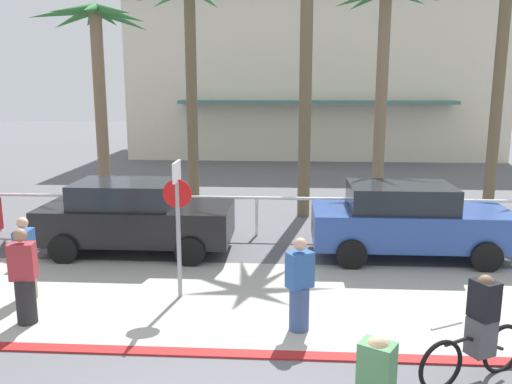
{
  "coord_description": "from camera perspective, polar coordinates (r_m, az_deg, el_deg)",
  "views": [
    {
      "loc": [
        0.81,
        -4.98,
        3.93
      ],
      "look_at": [
        0.14,
        6.0,
        1.67
      ],
      "focal_mm": 37.44,
      "sensor_mm": 36.0,
      "label": 1
    }
  ],
  "objects": [
    {
      "name": "car_black_1",
      "position": [
        12.78,
        -12.84,
        -2.54
      ],
      "size": [
        4.4,
        2.02,
        1.69
      ],
      "color": "black",
      "rests_on": "ground"
    },
    {
      "name": "stop_sign_bike_lane",
      "position": [
        9.72,
        -8.36,
        -1.92
      ],
      "size": [
        0.52,
        0.56,
        2.56
      ],
      "color": "gray",
      "rests_on": "ground"
    },
    {
      "name": "car_blue_2",
      "position": [
        12.59,
        15.9,
        -2.91
      ],
      "size": [
        4.4,
        2.02,
        1.69
      ],
      "color": "#284793",
      "rests_on": "ground"
    },
    {
      "name": "pedestrian_0",
      "position": [
        10.69,
        -23.37,
        -6.91
      ],
      "size": [
        0.34,
        0.41,
        1.56
      ],
      "color": "gray",
      "rests_on": "ground"
    },
    {
      "name": "pedestrian_2",
      "position": [
        9.61,
        -23.51,
        -8.69
      ],
      "size": [
        0.44,
        0.37,
        1.64
      ],
      "color": "#232326",
      "rests_on": "ground"
    },
    {
      "name": "palm_tree_1",
      "position": [
        16.82,
        -16.68,
        14.39
      ],
      "size": [
        3.28,
        3.15,
        6.19
      ],
      "color": "#756047",
      "rests_on": "ground"
    },
    {
      "name": "cyclist_black_1",
      "position": [
        7.9,
        22.7,
        -13.53
      ],
      "size": [
        1.64,
        0.91,
        1.5
      ],
      "color": "black",
      "rests_on": "ground"
    },
    {
      "name": "palm_tree_5",
      "position": [
        18.77,
        25.17,
        16.74
      ],
      "size": [
        3.15,
        3.35,
        7.94
      ],
      "color": "brown",
      "rests_on": "ground"
    },
    {
      "name": "building_backdrop",
      "position": [
        32.18,
        6.0,
        12.34
      ],
      "size": [
        19.84,
        11.76,
        8.72
      ],
      "color": "beige",
      "rests_on": "ground"
    },
    {
      "name": "sidewalk_strip",
      "position": [
        10.01,
        -1.44,
        -11.45
      ],
      "size": [
        44.0,
        4.0,
        0.02
      ],
      "primitive_type": "cube",
      "color": "#ADAAA0",
      "rests_on": "ground"
    },
    {
      "name": "rail_fence",
      "position": [
        13.85,
        0.08,
        -1.28
      ],
      "size": [
        27.86,
        0.08,
        1.04
      ],
      "color": "white",
      "rests_on": "ground"
    },
    {
      "name": "ground_plane",
      "position": [
        15.5,
        0.41,
        -3.08
      ],
      "size": [
        80.0,
        80.0,
        0.0
      ],
      "primitive_type": "plane",
      "color": "#5B5B60"
    },
    {
      "name": "pedestrian_1",
      "position": [
        8.64,
        4.67,
        -10.3
      ],
      "size": [
        0.48,
        0.44,
        1.56
      ],
      "color": "#384C7A",
      "rests_on": "ground"
    },
    {
      "name": "curb_paint",
      "position": [
        8.21,
        -2.7,
        -16.87
      ],
      "size": [
        44.0,
        0.24,
        0.03
      ],
      "primitive_type": "cube",
      "color": "maroon",
      "rests_on": "ground"
    },
    {
      "name": "palm_tree_3",
      "position": [
        15.78,
        5.33,
        18.79
      ],
      "size": [
        3.51,
        3.04,
        8.08
      ],
      "color": "brown",
      "rests_on": "ground"
    },
    {
      "name": "palm_tree_2",
      "position": [
        17.8,
        -7.02,
        15.78
      ],
      "size": [
        3.47,
        3.11,
        7.03
      ],
      "color": "brown",
      "rests_on": "ground"
    },
    {
      "name": "palm_tree_4",
      "position": [
        17.04,
        13.69,
        15.99
      ],
      "size": [
        3.15,
        3.39,
        6.81
      ],
      "color": "#756047",
      "rests_on": "ground"
    }
  ]
}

